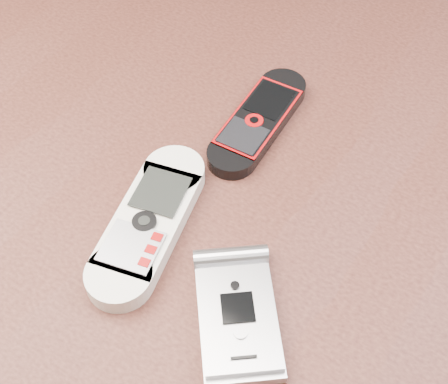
% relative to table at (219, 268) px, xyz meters
% --- Properties ---
extents(table, '(1.20, 0.80, 0.75)m').
position_rel_table_xyz_m(table, '(0.00, 0.00, 0.00)').
color(table, black).
rests_on(table, ground).
extents(nokia_white, '(0.08, 0.15, 0.02)m').
position_rel_table_xyz_m(nokia_white, '(-0.03, -0.05, 0.11)').
color(nokia_white, white).
rests_on(nokia_white, table).
extents(nokia_black_red, '(0.05, 0.13, 0.01)m').
position_rel_table_xyz_m(nokia_black_red, '(-0.01, 0.08, 0.11)').
color(nokia_black_red, black).
rests_on(nokia_black_red, table).
extents(motorola_razr, '(0.10, 0.11, 0.02)m').
position_rel_table_xyz_m(motorola_razr, '(0.07, -0.08, 0.11)').
color(motorola_razr, silver).
rests_on(motorola_razr, table).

